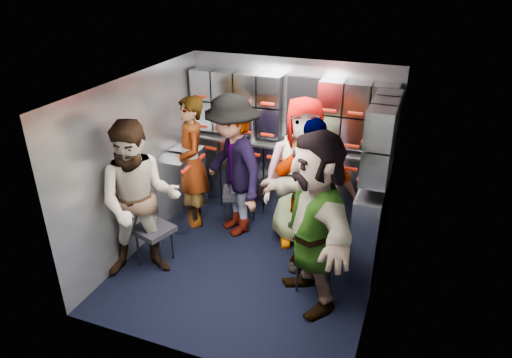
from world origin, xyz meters
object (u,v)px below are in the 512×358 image
(attendant_standing, at_px, (192,163))
(jump_seat_center, at_px, (304,204))
(attendant_arc_e, at_px, (314,221))
(jump_seat_mid_right, at_px, (312,227))
(jump_seat_near_left, at_px, (154,231))
(attendant_arc_a, at_px, (140,202))
(attendant_arc_b, at_px, (233,167))
(attendant_arc_d, at_px, (310,197))
(jump_seat_near_right, at_px, (315,254))
(jump_seat_mid_left, at_px, (239,195))
(attendant_arc_c, at_px, (302,173))

(attendant_standing, bearing_deg, jump_seat_center, 61.97)
(attendant_arc_e, bearing_deg, jump_seat_mid_right, 154.59)
(attendant_standing, bearing_deg, jump_seat_near_left, -37.74)
(jump_seat_mid_right, height_order, attendant_arc_a, attendant_arc_a)
(attendant_arc_b, bearing_deg, attendant_arc_d, 19.01)
(jump_seat_mid_right, bearing_deg, attendant_arc_d, -90.00)
(jump_seat_near_right, relative_size, attendant_arc_a, 0.29)
(jump_seat_near_left, xyz_separation_m, attendant_arc_a, (0.00, -0.18, 0.48))
(jump_seat_near_right, distance_m, attendant_arc_e, 0.54)
(attendant_arc_a, bearing_deg, attendant_standing, 61.03)
(jump_seat_center, bearing_deg, attendant_arc_a, -134.93)
(jump_seat_mid_left, bearing_deg, jump_seat_near_left, -116.67)
(attendant_standing, xyz_separation_m, attendant_arc_a, (0.01, -1.17, 0.04))
(attendant_arc_e, bearing_deg, attendant_arc_b, -166.07)
(jump_seat_center, distance_m, attendant_arc_c, 0.55)
(attendant_arc_b, bearing_deg, jump_seat_near_left, -80.98)
(jump_seat_near_right, bearing_deg, jump_seat_mid_left, 143.28)
(jump_seat_mid_right, bearing_deg, jump_seat_near_left, -156.11)
(jump_seat_mid_right, relative_size, attendant_arc_c, 0.28)
(jump_seat_center, relative_size, attendant_arc_d, 0.25)
(attendant_standing, xyz_separation_m, attendant_arc_e, (1.85, -0.97, 0.07))
(jump_seat_mid_left, relative_size, attendant_arc_b, 0.29)
(attendant_arc_b, xyz_separation_m, attendant_arc_e, (1.26, -0.94, 0.02))
(jump_seat_mid_right, bearing_deg, jump_seat_center, 114.75)
(attendant_standing, height_order, attendant_arc_b, attendant_arc_b)
(jump_seat_near_left, relative_size, attendant_arc_d, 0.28)
(attendant_arc_b, bearing_deg, attendant_arc_c, 46.60)
(jump_seat_near_left, distance_m, attendant_arc_d, 1.82)
(jump_seat_near_left, xyz_separation_m, jump_seat_center, (1.43, 1.25, -0.02))
(attendant_arc_c, bearing_deg, jump_seat_mid_right, -75.38)
(jump_seat_near_left, bearing_deg, attendant_arc_d, 18.51)
(attendant_arc_a, xyz_separation_m, attendant_arc_e, (1.84, 0.21, 0.03))
(jump_seat_mid_right, distance_m, attendant_arc_a, 1.96)
(jump_seat_mid_left, bearing_deg, attendant_arc_a, -113.48)
(jump_seat_near_left, bearing_deg, jump_seat_mid_left, 63.33)
(jump_seat_near_right, relative_size, attendant_arc_b, 0.29)
(attendant_standing, height_order, attendant_arc_d, attendant_arc_d)
(jump_seat_center, distance_m, attendant_arc_a, 2.08)
(jump_seat_mid_left, relative_size, attendant_arc_c, 0.29)
(jump_seat_mid_left, distance_m, attendant_arc_d, 1.32)
(jump_seat_near_left, relative_size, jump_seat_near_right, 0.95)
(attendant_standing, bearing_deg, attendant_arc_e, 24.20)
(jump_seat_mid_right, height_order, attendant_standing, attendant_standing)
(attendant_arc_e, bearing_deg, jump_seat_near_right, 140.65)
(attendant_arc_c, height_order, attendant_arc_d, attendant_arc_c)
(attendant_standing, relative_size, attendant_arc_e, 0.93)
(jump_seat_mid_left, bearing_deg, attendant_arc_b, -90.00)
(jump_seat_near_right, height_order, attendant_arc_d, attendant_arc_d)
(jump_seat_center, xyz_separation_m, jump_seat_near_right, (0.41, -1.05, 0.02))
(attendant_arc_a, bearing_deg, jump_seat_mid_left, 37.12)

